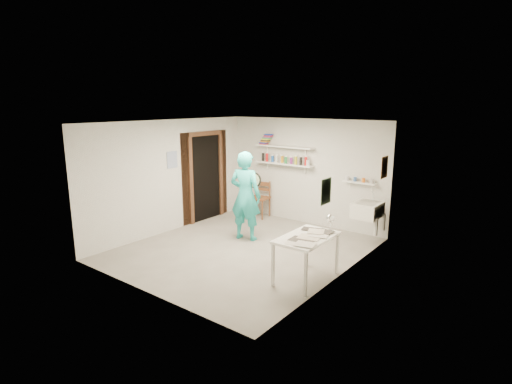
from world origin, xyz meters
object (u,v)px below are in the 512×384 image
Objects in this scene: wooden_chair at (259,198)px; wall_clock at (254,180)px; man at (245,196)px; desk_lamp at (331,218)px; belfast_sink at (368,210)px; work_table at (306,258)px.

wall_clock is at bearing -64.40° from wooden_chair.
man is 2.21m from desk_lamp.
man reaches higher than desk_lamp.
desk_lamp is at bearing 155.04° from man.
wooden_chair is (-2.83, 0.25, -0.22)m from belfast_sink.
man is 0.37m from wall_clock.
wooden_chair is (-0.79, 1.24, -0.73)m from wall_clock.
belfast_sink is at bearing 87.08° from work_table.
man is 1.69m from wooden_chair.
man is 1.67× the size of work_table.
belfast_sink is 0.33× the size of man.
wall_clock is at bearing 161.01° from desk_lamp.
belfast_sink is 0.55× the size of work_table.
wall_clock is 2.25m from desk_lamp.
belfast_sink is at bearing 14.35° from wall_clock.
wall_clock reaches higher than desk_lamp.
man is at bearing 166.67° from desk_lamp.
wall_clock is 0.30× the size of work_table.
wall_clock reaches higher than belfast_sink.
wooden_chair is at bearing 110.93° from wall_clock.
wall_clock reaches higher than work_table.
man is at bearing -149.88° from belfast_sink.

